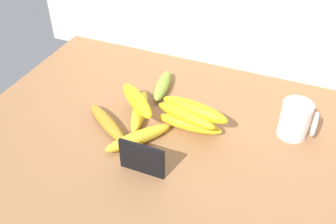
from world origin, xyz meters
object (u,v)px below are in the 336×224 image
at_px(banana_3, 190,124).
at_px(banana_6, 137,100).
at_px(banana_0, 107,123).
at_px(banana_2, 163,86).
at_px(banana_7, 195,110).
at_px(coffee_mug, 296,120).
at_px(banana_4, 138,138).
at_px(chalkboard_sign, 142,160).
at_px(banana_1, 139,111).
at_px(banana_5, 186,116).

relative_size(banana_3, banana_6, 1.06).
xyz_separation_m(banana_0, banana_2, (0.07, 0.21, 0.00)).
bearing_deg(banana_7, coffee_mug, 16.03).
relative_size(banana_3, banana_4, 0.97).
xyz_separation_m(banana_6, banana_7, (0.15, 0.02, 0.00)).
xyz_separation_m(chalkboard_sign, banana_1, (-0.10, 0.18, -0.02)).
height_order(banana_2, banana_6, banana_6).
bearing_deg(banana_4, banana_5, 42.60).
bearing_deg(banana_0, banana_5, 18.24).
bearing_deg(banana_0, banana_3, 20.93).
xyz_separation_m(coffee_mug, banana_1, (-0.40, -0.08, -0.03)).
height_order(banana_0, banana_5, banana_5).
distance_m(coffee_mug, banana_5, 0.28).
bearing_deg(banana_7, banana_0, -156.46).
xyz_separation_m(banana_1, banana_2, (0.01, 0.13, 0.00)).
relative_size(banana_0, banana_4, 1.02).
distance_m(banana_4, banana_6, 0.11).
bearing_deg(banana_7, banana_3, -117.42).
distance_m(chalkboard_sign, banana_2, 0.33).
bearing_deg(banana_6, banana_2, 84.51).
height_order(banana_2, banana_5, banana_5).
bearing_deg(banana_4, banana_3, 44.61).
bearing_deg(banana_1, banana_6, -114.95).
xyz_separation_m(coffee_mug, banana_5, (-0.26, -0.10, 0.01)).
relative_size(chalkboard_sign, banana_7, 0.59).
height_order(coffee_mug, banana_0, coffee_mug).
bearing_deg(chalkboard_sign, banana_2, 104.95).
distance_m(coffee_mug, banana_6, 0.41).
height_order(banana_0, banana_6, banana_6).
xyz_separation_m(chalkboard_sign, banana_6, (-0.10, 0.18, 0.02)).
bearing_deg(coffee_mug, banana_5, -159.48).
distance_m(banana_0, banana_7, 0.23).
distance_m(chalkboard_sign, banana_4, 0.10).
relative_size(banana_1, banana_5, 1.06).
distance_m(banana_1, banana_3, 0.14).
height_order(chalkboard_sign, banana_4, chalkboard_sign).
xyz_separation_m(banana_0, banana_7, (0.21, 0.09, 0.04)).
xyz_separation_m(banana_2, banana_7, (0.14, -0.12, 0.04)).
height_order(banana_0, banana_7, banana_7).
height_order(banana_3, banana_7, banana_7).
relative_size(banana_1, banana_7, 0.96).
relative_size(banana_0, banana_5, 1.08).
height_order(coffee_mug, banana_5, coffee_mug).
bearing_deg(banana_6, coffee_mug, 12.67).
xyz_separation_m(banana_5, banana_6, (-0.14, 0.01, 0.00)).
height_order(banana_4, banana_6, banana_6).
bearing_deg(banana_1, banana_5, -5.18).
bearing_deg(banana_2, banana_3, -45.05).
bearing_deg(banana_5, coffee_mug, 20.52).
bearing_deg(banana_0, banana_1, 53.85).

